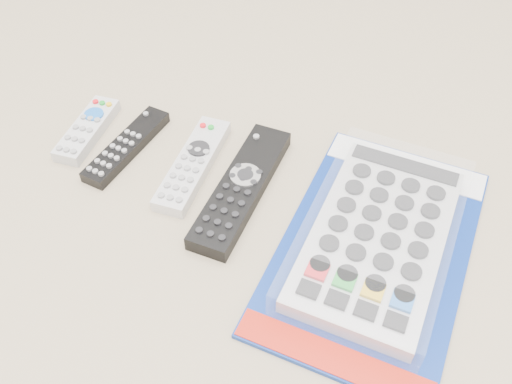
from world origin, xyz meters
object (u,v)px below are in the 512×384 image
(remote_small_grey, at_px, (87,129))
(remote_silver_dvd, at_px, (193,164))
(remote_large_black, at_px, (241,188))
(jumbo_remote_packaged, at_px, (378,236))
(remote_slim_black, at_px, (126,146))

(remote_small_grey, relative_size, remote_silver_dvd, 0.74)
(remote_silver_dvd, xyz_separation_m, remote_large_black, (0.08, -0.02, 0.00))
(remote_silver_dvd, relative_size, jumbo_remote_packaged, 0.47)
(remote_small_grey, xyz_separation_m, remote_large_black, (0.25, -0.05, 0.00))
(remote_slim_black, relative_size, remote_large_black, 0.72)
(remote_large_black, bearing_deg, remote_silver_dvd, 168.51)
(remote_small_grey, distance_m, remote_slim_black, 0.07)
(remote_large_black, relative_size, jumbo_remote_packaged, 0.60)
(remote_slim_black, xyz_separation_m, jumbo_remote_packaged, (0.37, -0.07, 0.01))
(remote_large_black, bearing_deg, jumbo_remote_packaged, -5.43)
(remote_silver_dvd, relative_size, remote_large_black, 0.78)
(remote_slim_black, xyz_separation_m, remote_silver_dvd, (0.10, -0.01, 0.00))
(remote_small_grey, distance_m, jumbo_remote_packaged, 0.44)
(remote_silver_dvd, height_order, jumbo_remote_packaged, jumbo_remote_packaged)
(remote_small_grey, relative_size, remote_slim_black, 0.81)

